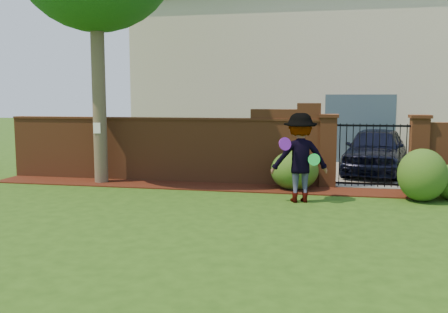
% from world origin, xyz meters
% --- Properties ---
extents(ground, '(80.00, 80.00, 0.01)m').
position_xyz_m(ground, '(0.00, 0.00, -0.01)').
color(ground, '#254912').
rests_on(ground, ground).
extents(mulch_bed, '(11.10, 1.08, 0.03)m').
position_xyz_m(mulch_bed, '(-0.95, 3.34, 0.01)').
color(mulch_bed, '#331209').
rests_on(mulch_bed, ground).
extents(brick_wall, '(8.70, 0.31, 2.16)m').
position_xyz_m(brick_wall, '(-2.01, 4.00, 0.93)').
color(brick_wall, brown).
rests_on(brick_wall, ground).
extents(pillar_left, '(0.50, 0.50, 1.88)m').
position_xyz_m(pillar_left, '(2.40, 4.00, 0.96)').
color(pillar_left, brown).
rests_on(pillar_left, ground).
extents(pillar_right, '(0.50, 0.50, 1.88)m').
position_xyz_m(pillar_right, '(4.60, 4.00, 0.96)').
color(pillar_right, brown).
rests_on(pillar_right, ground).
extents(iron_gate, '(1.78, 0.03, 1.60)m').
position_xyz_m(iron_gate, '(3.50, 4.00, 0.85)').
color(iron_gate, black).
rests_on(iron_gate, ground).
extents(driveway, '(3.20, 8.00, 0.01)m').
position_xyz_m(driveway, '(3.50, 8.00, 0.01)').
color(driveway, gray).
rests_on(driveway, ground).
extents(house, '(12.40, 6.40, 6.30)m').
position_xyz_m(house, '(1.00, 12.00, 3.16)').
color(house, beige).
rests_on(house, ground).
extents(car, '(2.46, 4.38, 1.41)m').
position_xyz_m(car, '(3.79, 6.47, 0.70)').
color(car, black).
rests_on(car, ground).
extents(paper_notice, '(0.20, 0.01, 0.28)m').
position_xyz_m(paper_notice, '(-3.60, 3.21, 1.50)').
color(paper_notice, white).
rests_on(paper_notice, tree).
extents(shrub_left, '(1.20, 1.20, 0.98)m').
position_xyz_m(shrub_left, '(1.58, 3.45, 0.49)').
color(shrub_left, '#204D17').
rests_on(shrub_left, ground).
extents(shrub_middle, '(1.07, 1.07, 1.18)m').
position_xyz_m(shrub_middle, '(4.46, 2.63, 0.59)').
color(shrub_middle, '#204D17').
rests_on(shrub_middle, ground).
extents(man, '(1.42, 1.04, 1.97)m').
position_xyz_m(man, '(1.78, 2.01, 0.99)').
color(man, gray).
rests_on(man, ground).
extents(frisbee_purple, '(0.28, 0.23, 0.28)m').
position_xyz_m(frisbee_purple, '(1.48, 1.67, 1.32)').
color(frisbee_purple, purple).
rests_on(frisbee_purple, man).
extents(frisbee_green, '(0.27, 0.10, 0.26)m').
position_xyz_m(frisbee_green, '(2.10, 1.81, 0.98)').
color(frisbee_green, green).
rests_on(frisbee_green, man).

